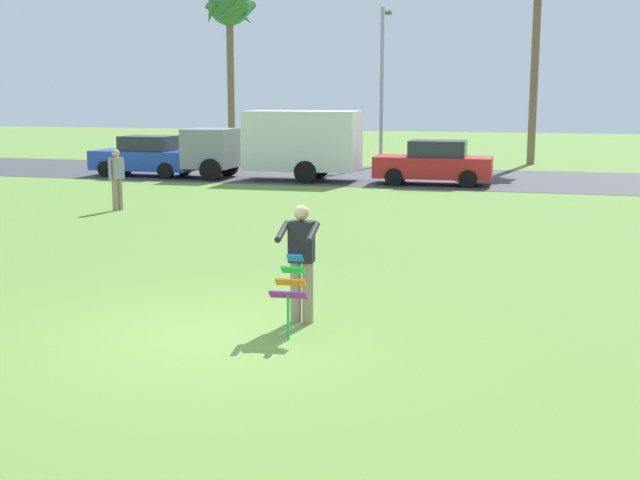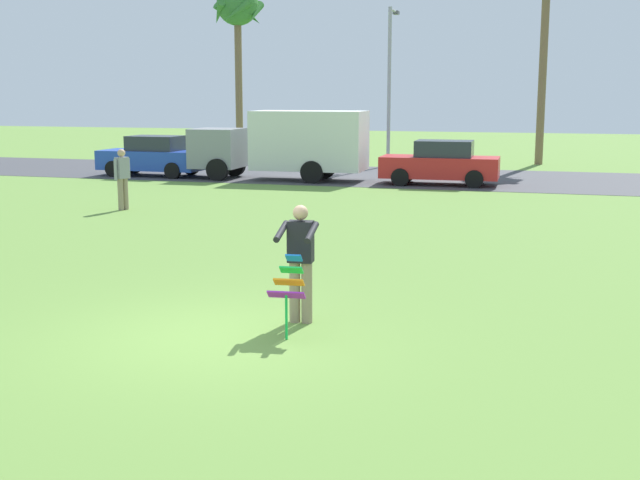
{
  "view_description": "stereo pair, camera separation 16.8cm",
  "coord_description": "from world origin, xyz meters",
  "px_view_note": "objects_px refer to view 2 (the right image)",
  "views": [
    {
      "loc": [
        4.3,
        -10.13,
        3.32
      ],
      "look_at": [
        0.95,
        2.02,
        1.05
      ],
      "focal_mm": 46.28,
      "sensor_mm": 36.0,
      "label": 1
    },
    {
      "loc": [
        4.46,
        -10.09,
        3.32
      ],
      "look_at": [
        0.95,
        2.02,
        1.05
      ],
      "focal_mm": 46.28,
      "sensor_mm": 36.0,
      "label": 2
    }
  ],
  "objects_px": {
    "kite_held": "(289,284)",
    "person_walker_near": "(122,177)",
    "streetlight_pole": "(390,76)",
    "palm_tree_left_near": "(238,12)",
    "parked_car_blue": "(153,157)",
    "parked_car_red": "(441,163)",
    "person_kite_flyer": "(300,259)",
    "parked_truck_grey_van": "(288,143)"
  },
  "relations": [
    {
      "from": "person_walker_near",
      "to": "parked_car_red",
      "type": "bearing_deg",
      "value": 48.93
    },
    {
      "from": "parked_truck_grey_van",
      "to": "parked_car_red",
      "type": "height_order",
      "value": "parked_truck_grey_van"
    },
    {
      "from": "palm_tree_left_near",
      "to": "streetlight_pole",
      "type": "bearing_deg",
      "value": -18.04
    },
    {
      "from": "kite_held",
      "to": "person_walker_near",
      "type": "relative_size",
      "value": 0.63
    },
    {
      "from": "parked_car_red",
      "to": "parked_truck_grey_van",
      "type": "bearing_deg",
      "value": -179.98
    },
    {
      "from": "kite_held",
      "to": "person_walker_near",
      "type": "height_order",
      "value": "person_walker_near"
    },
    {
      "from": "palm_tree_left_near",
      "to": "streetlight_pole",
      "type": "relative_size",
      "value": 1.24
    },
    {
      "from": "kite_held",
      "to": "streetlight_pole",
      "type": "xyz_separation_m",
      "value": [
        -4.0,
        26.49,
        3.27
      ]
    },
    {
      "from": "kite_held",
      "to": "parked_car_red",
      "type": "height_order",
      "value": "parked_car_red"
    },
    {
      "from": "person_kite_flyer",
      "to": "parked_car_blue",
      "type": "bearing_deg",
      "value": 122.88
    },
    {
      "from": "streetlight_pole",
      "to": "person_walker_near",
      "type": "relative_size",
      "value": 4.05
    },
    {
      "from": "streetlight_pole",
      "to": "person_walker_near",
      "type": "distance_m",
      "value": 16.96
    },
    {
      "from": "palm_tree_left_near",
      "to": "parked_truck_grey_van",
      "type": "bearing_deg",
      "value": -59.1
    },
    {
      "from": "streetlight_pole",
      "to": "parked_car_blue",
      "type": "bearing_deg",
      "value": -138.63
    },
    {
      "from": "palm_tree_left_near",
      "to": "person_walker_near",
      "type": "bearing_deg",
      "value": -78.27
    },
    {
      "from": "parked_car_blue",
      "to": "parked_car_red",
      "type": "distance_m",
      "value": 11.47
    },
    {
      "from": "kite_held",
      "to": "person_walker_near",
      "type": "xyz_separation_m",
      "value": [
        -8.43,
        10.41,
        0.2
      ]
    },
    {
      "from": "person_kite_flyer",
      "to": "kite_held",
      "type": "xyz_separation_m",
      "value": [
        0.05,
        -0.68,
        -0.22
      ]
    },
    {
      "from": "person_kite_flyer",
      "to": "palm_tree_left_near",
      "type": "height_order",
      "value": "palm_tree_left_near"
    },
    {
      "from": "streetlight_pole",
      "to": "person_walker_near",
      "type": "bearing_deg",
      "value": -105.4
    },
    {
      "from": "parked_car_blue",
      "to": "palm_tree_left_near",
      "type": "relative_size",
      "value": 0.49
    },
    {
      "from": "parked_truck_grey_van",
      "to": "streetlight_pole",
      "type": "distance_m",
      "value": 7.98
    },
    {
      "from": "parked_car_red",
      "to": "palm_tree_left_near",
      "type": "relative_size",
      "value": 0.49
    },
    {
      "from": "palm_tree_left_near",
      "to": "parked_car_blue",
      "type": "bearing_deg",
      "value": -88.77
    },
    {
      "from": "kite_held",
      "to": "parked_car_blue",
      "type": "distance_m",
      "value": 22.82
    },
    {
      "from": "kite_held",
      "to": "parked_car_red",
      "type": "relative_size",
      "value": 0.26
    },
    {
      "from": "parked_truck_grey_van",
      "to": "palm_tree_left_near",
      "type": "distance_m",
      "value": 12.89
    },
    {
      "from": "person_kite_flyer",
      "to": "palm_tree_left_near",
      "type": "relative_size",
      "value": 0.2
    },
    {
      "from": "parked_truck_grey_van",
      "to": "person_walker_near",
      "type": "distance_m",
      "value": 9.16
    },
    {
      "from": "kite_held",
      "to": "person_walker_near",
      "type": "bearing_deg",
      "value": 128.98
    },
    {
      "from": "parked_car_red",
      "to": "streetlight_pole",
      "type": "bearing_deg",
      "value": 115.15
    },
    {
      "from": "person_kite_flyer",
      "to": "streetlight_pole",
      "type": "xyz_separation_m",
      "value": [
        -3.95,
        25.81,
        3.05
      ]
    },
    {
      "from": "parked_car_red",
      "to": "person_walker_near",
      "type": "xyz_separation_m",
      "value": [
        -7.78,
        -8.93,
        0.16
      ]
    },
    {
      "from": "parked_car_red",
      "to": "palm_tree_left_near",
      "type": "distance_m",
      "value": 16.6
    },
    {
      "from": "person_kite_flyer",
      "to": "palm_tree_left_near",
      "type": "bearing_deg",
      "value": 113.29
    },
    {
      "from": "parked_car_blue",
      "to": "person_walker_near",
      "type": "height_order",
      "value": "person_walker_near"
    },
    {
      "from": "parked_car_red",
      "to": "person_walker_near",
      "type": "height_order",
      "value": "person_walker_near"
    },
    {
      "from": "parked_car_blue",
      "to": "parked_car_red",
      "type": "bearing_deg",
      "value": 0.01
    },
    {
      "from": "parked_car_red",
      "to": "palm_tree_left_near",
      "type": "height_order",
      "value": "palm_tree_left_near"
    },
    {
      "from": "kite_held",
      "to": "parked_car_red",
      "type": "distance_m",
      "value": 19.35
    },
    {
      "from": "parked_car_blue",
      "to": "parked_truck_grey_van",
      "type": "distance_m",
      "value": 5.73
    },
    {
      "from": "person_kite_flyer",
      "to": "parked_truck_grey_van",
      "type": "relative_size",
      "value": 0.26
    }
  ]
}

